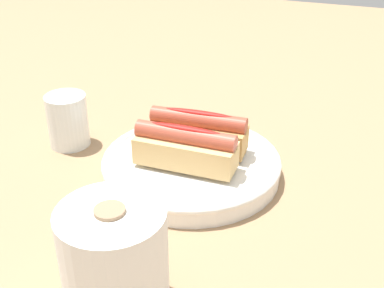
{
  "coord_description": "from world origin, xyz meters",
  "views": [
    {
      "loc": [
        -0.2,
        0.62,
        0.42
      ],
      "look_at": [
        0.02,
        -0.0,
        0.05
      ],
      "focal_mm": 46.85,
      "sensor_mm": 36.0,
      "label": 1
    }
  ],
  "objects": [
    {
      "name": "hotdog_front",
      "position": [
        0.02,
        -0.03,
        0.06
      ],
      "size": [
        0.15,
        0.06,
        0.06
      ],
      "color": "tan",
      "rests_on": "serving_bowl"
    },
    {
      "name": "hotdog_back",
      "position": [
        0.02,
        0.02,
        0.06
      ],
      "size": [
        0.15,
        0.05,
        0.06
      ],
      "color": "#DBB270",
      "rests_on": "serving_bowl"
    },
    {
      "name": "paper_towel_roll",
      "position": [
        0.0,
        0.28,
        0.07
      ],
      "size": [
        0.11,
        0.11,
        0.13
      ],
      "color": "white",
      "rests_on": "ground_plane"
    },
    {
      "name": "ground_plane",
      "position": [
        0.0,
        0.0,
        0.0
      ],
      "size": [
        2.4,
        2.4,
        0.0
      ],
      "primitive_type": "plane",
      "color": "#9E7A56"
    },
    {
      "name": "water_glass",
      "position": [
        0.25,
        -0.02,
        0.04
      ],
      "size": [
        0.07,
        0.07,
        0.09
      ],
      "color": "white",
      "rests_on": "ground_plane"
    },
    {
      "name": "serving_bowl",
      "position": [
        0.02,
        -0.0,
        0.02
      ],
      "size": [
        0.27,
        0.27,
        0.03
      ],
      "color": "white",
      "rests_on": "ground_plane"
    }
  ]
}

